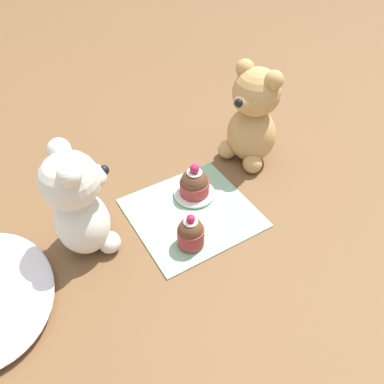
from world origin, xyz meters
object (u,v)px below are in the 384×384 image
(teddy_bear_tan, at_px, (252,118))
(cupcake_near_tan_bear, at_px, (194,183))
(teddy_bear_cream, at_px, (79,204))
(cupcake_near_cream_bear, at_px, (191,233))
(saucer_plate, at_px, (194,193))

(teddy_bear_tan, bearing_deg, cupcake_near_tan_bear, -90.09)
(teddy_bear_cream, bearing_deg, cupcake_near_cream_bear, -117.81)
(teddy_bear_cream, distance_m, cupcake_near_tan_bear, 0.23)
(cupcake_near_tan_bear, bearing_deg, saucer_plate, -26.57)
(teddy_bear_cream, height_order, teddy_bear_tan, teddy_bear_tan)
(saucer_plate, relative_size, cupcake_near_tan_bear, 1.15)
(teddy_bear_cream, relative_size, saucer_plate, 2.54)
(teddy_bear_cream, relative_size, cupcake_near_cream_bear, 2.92)
(teddy_bear_cream, bearing_deg, saucer_plate, -83.74)
(teddy_bear_tan, xyz_separation_m, cupcake_near_cream_bear, (-0.14, 0.23, -0.07))
(teddy_bear_cream, xyz_separation_m, cupcake_near_tan_bear, (0.01, -0.22, -0.06))
(teddy_bear_tan, bearing_deg, teddy_bear_cream, -97.53)
(teddy_bear_tan, distance_m, cupcake_near_cream_bear, 0.28)
(cupcake_near_cream_bear, xyz_separation_m, cupcake_near_tan_bear, (0.10, -0.07, 0.00))
(teddy_bear_tan, distance_m, saucer_plate, 0.19)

